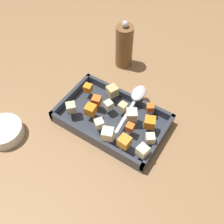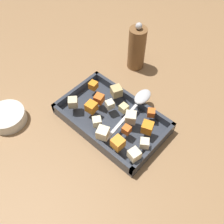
# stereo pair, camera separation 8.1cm
# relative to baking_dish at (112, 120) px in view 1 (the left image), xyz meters

# --- Properties ---
(ground_plane) EXTENTS (4.00, 4.00, 0.00)m
(ground_plane) POSITION_rel_baking_dish_xyz_m (0.02, 0.01, -0.01)
(ground_plane) COLOR #936D47
(baking_dish) EXTENTS (0.35, 0.22, 0.05)m
(baking_dish) POSITION_rel_baking_dish_xyz_m (0.00, 0.00, 0.00)
(baking_dish) COLOR #333842
(baking_dish) RESTS_ON ground_plane
(carrot_chunk_center) EXTENTS (0.04, 0.04, 0.03)m
(carrot_chunk_center) POSITION_rel_baking_dish_xyz_m (-0.06, -0.03, 0.05)
(carrot_chunk_center) COLOR orange
(carrot_chunk_center) RESTS_ON baking_dish
(carrot_chunk_far_right) EXTENTS (0.03, 0.03, 0.03)m
(carrot_chunk_far_right) POSITION_rel_baking_dish_xyz_m (0.09, -0.08, 0.05)
(carrot_chunk_far_right) COLOR orange
(carrot_chunk_far_right) RESTS_ON baking_dish
(carrot_chunk_under_handle) EXTENTS (0.03, 0.03, 0.03)m
(carrot_chunk_under_handle) POSITION_rel_baking_dish_xyz_m (-0.07, 0.01, 0.05)
(carrot_chunk_under_handle) COLOR orange
(carrot_chunk_under_handle) RESTS_ON baking_dish
(carrot_chunk_rim_edge) EXTENTS (0.04, 0.04, 0.03)m
(carrot_chunk_rim_edge) POSITION_rel_baking_dish_xyz_m (0.12, 0.02, 0.05)
(carrot_chunk_rim_edge) COLOR orange
(carrot_chunk_rim_edge) RESTS_ON baking_dish
(carrot_chunk_corner_ne) EXTENTS (0.03, 0.03, 0.02)m
(carrot_chunk_corner_ne) POSITION_rel_baking_dish_xyz_m (0.08, -0.02, 0.04)
(carrot_chunk_corner_ne) COLOR orange
(carrot_chunk_corner_ne) RESTS_ON baking_dish
(carrot_chunk_corner_se) EXTENTS (0.03, 0.03, 0.02)m
(carrot_chunk_corner_se) POSITION_rel_baking_dish_xyz_m (0.09, 0.08, 0.04)
(carrot_chunk_corner_se) COLOR orange
(carrot_chunk_corner_se) RESTS_ON baking_dish
(carrot_chunk_corner_nw) EXTENTS (0.03, 0.03, 0.03)m
(carrot_chunk_corner_nw) POSITION_rel_baking_dish_xyz_m (-0.12, 0.04, 0.04)
(carrot_chunk_corner_nw) COLOR orange
(carrot_chunk_corner_nw) RESTS_ON baking_dish
(potato_chunk_back_center) EXTENTS (0.03, 0.03, 0.02)m
(potato_chunk_back_center) POSITION_rel_baking_dish_xyz_m (0.02, 0.04, 0.04)
(potato_chunk_back_center) COLOR #E0CC89
(potato_chunk_back_center) RESTS_ON baking_dish
(potato_chunk_near_right) EXTENTS (0.04, 0.04, 0.03)m
(potato_chunk_near_right) POSITION_rel_baking_dish_xyz_m (0.15, -0.07, 0.05)
(potato_chunk_near_right) COLOR beige
(potato_chunk_near_right) RESTS_ON baking_dish
(potato_chunk_far_left) EXTENTS (0.04, 0.04, 0.03)m
(potato_chunk_far_left) POSITION_rel_baking_dish_xyz_m (-0.12, -0.06, 0.05)
(potato_chunk_far_left) COLOR beige
(potato_chunk_far_left) RESTS_ON baking_dish
(potato_chunk_mid_left) EXTENTS (0.04, 0.04, 0.03)m
(potato_chunk_mid_left) POSITION_rel_baking_dish_xyz_m (0.15, -0.02, 0.04)
(potato_chunk_mid_left) COLOR beige
(potato_chunk_mid_left) RESTS_ON baking_dish
(potato_chunk_corner_sw) EXTENTS (0.03, 0.03, 0.02)m
(potato_chunk_corner_sw) POSITION_rel_baking_dish_xyz_m (-0.02, 0.02, 0.04)
(potato_chunk_corner_sw) COLOR beige
(potato_chunk_corner_sw) RESTS_ON baking_dish
(potato_chunk_mid_right) EXTENTS (0.04, 0.04, 0.03)m
(potato_chunk_mid_right) POSITION_rel_baking_dish_xyz_m (-0.04, 0.07, 0.05)
(potato_chunk_mid_right) COLOR tan
(potato_chunk_mid_right) RESTS_ON baking_dish
(potato_chunk_heap_side) EXTENTS (0.04, 0.04, 0.03)m
(potato_chunk_heap_side) POSITION_rel_baking_dish_xyz_m (0.04, -0.08, 0.05)
(potato_chunk_heap_side) COLOR beige
(potato_chunk_heap_side) RESTS_ON baking_dish
(potato_chunk_heap_top) EXTENTS (0.05, 0.05, 0.03)m
(potato_chunk_heap_top) POSITION_rel_baking_dish_xyz_m (0.06, 0.02, 0.05)
(potato_chunk_heap_top) COLOR beige
(potato_chunk_heap_top) RESTS_ON baking_dish
(potato_chunk_near_left) EXTENTS (0.04, 0.04, 0.03)m
(potato_chunk_near_left) POSITION_rel_baking_dish_xyz_m (-0.01, -0.06, 0.05)
(potato_chunk_near_left) COLOR beige
(potato_chunk_near_left) RESTS_ON baking_dish
(serving_spoon) EXTENTS (0.05, 0.25, 0.02)m
(serving_spoon) POSITION_rel_baking_dish_xyz_m (0.03, 0.10, 0.04)
(serving_spoon) COLOR silver
(serving_spoon) RESTS_ON baking_dish
(pepper_mill) EXTENTS (0.06, 0.06, 0.19)m
(pepper_mill) POSITION_rel_baking_dish_xyz_m (-0.12, 0.27, 0.07)
(pepper_mill) COLOR brown
(pepper_mill) RESTS_ON ground_plane
(small_prep_bowl) EXTENTS (0.12, 0.12, 0.04)m
(small_prep_bowl) POSITION_rel_baking_dish_xyz_m (-0.26, -0.23, 0.01)
(small_prep_bowl) COLOR silver
(small_prep_bowl) RESTS_ON ground_plane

